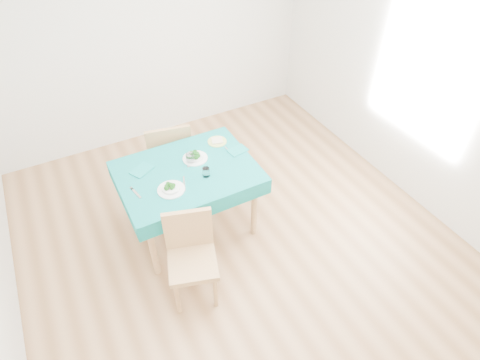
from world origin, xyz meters
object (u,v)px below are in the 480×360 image
chair_near (192,258)px  bowl_far (195,156)px  table (190,200)px  bowl_near (171,187)px  chair_far (167,140)px  side_plate (217,141)px

chair_near → bowl_far: chair_near is taller
table → bowl_near: (-0.22, -0.18, 0.42)m
chair_far → bowl_far: (0.06, -0.66, 0.22)m
chair_near → bowl_far: bearing=81.2°
table → chair_near: 0.79m
table → bowl_far: (0.13, 0.12, 0.41)m
bowl_far → side_plate: bowl_far is taller
chair_far → bowl_near: (-0.29, -0.96, 0.22)m
table → side_plate: size_ratio=6.52×
chair_near → bowl_far: size_ratio=4.22×
chair_far → chair_near: bearing=87.9°
chair_near → bowl_far: (0.42, 0.85, 0.30)m
chair_far → side_plate: (0.35, -0.52, 0.19)m
chair_near → bowl_near: chair_near is taller
chair_far → bowl_near: bearing=84.2°
table → chair_far: chair_far is taller
chair_near → chair_far: bearing=94.0°
side_plate → chair_far: bearing=124.3°
table → bowl_near: bowl_near is taller
chair_far → side_plate: 0.66m
table → chair_far: 0.81m
bowl_near → chair_near: bearing=-96.8°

